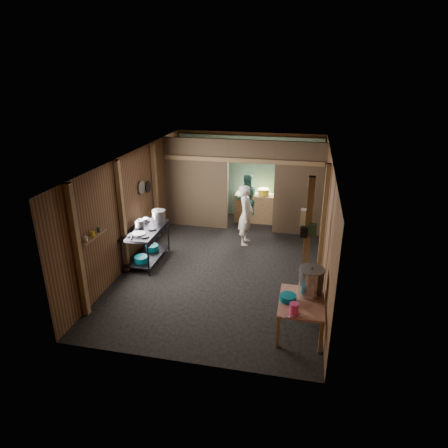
% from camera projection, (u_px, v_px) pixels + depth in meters
% --- Properties ---
extents(floor, '(4.50, 7.00, 0.00)m').
position_uv_depth(floor, '(226.00, 263.00, 9.53)').
color(floor, black).
rests_on(floor, ground).
extents(ceiling, '(4.50, 7.00, 0.00)m').
position_uv_depth(ceiling, '(226.00, 157.00, 8.56)').
color(ceiling, '#2C2825').
rests_on(ceiling, ground).
extents(wall_back, '(4.50, 0.00, 2.60)m').
position_uv_depth(wall_back, '(249.00, 175.00, 12.22)').
color(wall_back, brown).
rests_on(wall_back, ground).
extents(wall_front, '(4.50, 0.00, 2.60)m').
position_uv_depth(wall_front, '(178.00, 292.00, 5.87)').
color(wall_front, brown).
rests_on(wall_front, ground).
extents(wall_left, '(0.00, 7.00, 2.60)m').
position_uv_depth(wall_left, '(134.00, 206.00, 9.48)').
color(wall_left, brown).
rests_on(wall_left, ground).
extents(wall_right, '(0.00, 7.00, 2.60)m').
position_uv_depth(wall_right, '(326.00, 220.00, 8.61)').
color(wall_right, brown).
rests_on(wall_right, ground).
extents(partition_left, '(1.85, 0.10, 2.60)m').
position_uv_depth(partition_left, '(196.00, 184.00, 11.30)').
color(partition_left, brown).
rests_on(partition_left, floor).
extents(partition_right, '(1.35, 0.10, 2.60)m').
position_uv_depth(partition_right, '(299.00, 190.00, 10.74)').
color(partition_right, brown).
rests_on(partition_right, floor).
extents(partition_header, '(1.30, 0.10, 0.60)m').
position_uv_depth(partition_header, '(252.00, 151.00, 10.62)').
color(partition_header, brown).
rests_on(partition_header, wall_back).
extents(turquoise_panel, '(4.40, 0.06, 2.50)m').
position_uv_depth(turquoise_panel, '(249.00, 177.00, 12.19)').
color(turquoise_panel, '#7AA6A0').
rests_on(turquoise_panel, wall_back).
extents(back_counter, '(1.20, 0.50, 0.85)m').
position_uv_depth(back_counter, '(255.00, 208.00, 11.99)').
color(back_counter, '#9F7A49').
rests_on(back_counter, floor).
extents(wall_clock, '(0.20, 0.03, 0.20)m').
position_uv_depth(wall_clock, '(257.00, 157.00, 11.86)').
color(wall_clock, white).
rests_on(wall_clock, wall_back).
extents(post_left_a, '(0.10, 0.12, 2.60)m').
position_uv_depth(post_left_a, '(78.00, 253.00, 7.11)').
color(post_left_a, '#9F7A49').
rests_on(post_left_a, floor).
extents(post_left_b, '(0.10, 0.12, 2.60)m').
position_uv_depth(post_left_b, '(122.00, 218.00, 8.74)').
color(post_left_b, '#9F7A49').
rests_on(post_left_b, floor).
extents(post_left_c, '(0.10, 0.12, 2.60)m').
position_uv_depth(post_left_c, '(155.00, 192.00, 10.56)').
color(post_left_c, '#9F7A49').
rests_on(post_left_c, floor).
extents(post_right, '(0.10, 0.12, 2.60)m').
position_uv_depth(post_right, '(323.00, 223.00, 8.44)').
color(post_right, '#9F7A49').
rests_on(post_right, floor).
extents(post_free, '(0.12, 0.12, 2.60)m').
position_uv_depth(post_free, '(307.00, 243.00, 7.51)').
color(post_free, '#9F7A49').
rests_on(post_free, floor).
extents(cross_beam, '(4.40, 0.12, 0.12)m').
position_uv_depth(cross_beam, '(242.00, 160.00, 10.72)').
color(cross_beam, '#9F7A49').
rests_on(cross_beam, wall_left).
extents(pan_lid_big, '(0.03, 0.34, 0.34)m').
position_uv_depth(pan_lid_big, '(141.00, 187.00, 9.71)').
color(pan_lid_big, slate).
rests_on(pan_lid_big, wall_left).
extents(pan_lid_small, '(0.03, 0.30, 0.30)m').
position_uv_depth(pan_lid_small, '(148.00, 187.00, 10.11)').
color(pan_lid_small, black).
rests_on(pan_lid_small, wall_left).
extents(wall_shelf, '(0.14, 0.80, 0.03)m').
position_uv_depth(wall_shelf, '(93.00, 237.00, 7.52)').
color(wall_shelf, '#9F7A49').
rests_on(wall_shelf, wall_left).
extents(jar_white, '(0.07, 0.07, 0.10)m').
position_uv_depth(jar_white, '(86.00, 239.00, 7.27)').
color(jar_white, white).
rests_on(jar_white, wall_shelf).
extents(jar_yellow, '(0.08, 0.08, 0.10)m').
position_uv_depth(jar_yellow, '(93.00, 234.00, 7.49)').
color(jar_yellow, yellow).
rests_on(jar_yellow, wall_shelf).
extents(jar_green, '(0.06, 0.06, 0.10)m').
position_uv_depth(jar_green, '(99.00, 229.00, 7.69)').
color(jar_green, '#25482B').
rests_on(jar_green, wall_shelf).
extents(bag_white, '(0.22, 0.15, 0.32)m').
position_uv_depth(bag_white, '(306.00, 218.00, 7.41)').
color(bag_white, white).
rests_on(bag_white, post_free).
extents(bag_green, '(0.16, 0.12, 0.24)m').
position_uv_depth(bag_green, '(312.00, 230.00, 7.33)').
color(bag_green, '#25482B').
rests_on(bag_green, post_free).
extents(bag_black, '(0.14, 0.10, 0.20)m').
position_uv_depth(bag_black, '(304.00, 232.00, 7.35)').
color(bag_black, black).
rests_on(bag_black, post_free).
extents(gas_range, '(0.75, 1.46, 0.86)m').
position_uv_depth(gas_range, '(147.00, 245.00, 9.45)').
color(gas_range, black).
rests_on(gas_range, floor).
extents(prep_table, '(0.78, 1.07, 0.63)m').
position_uv_depth(prep_table, '(300.00, 316.00, 6.97)').
color(prep_table, tan).
rests_on(prep_table, floor).
extents(stove_pot_large, '(0.39, 0.39, 0.33)m').
position_uv_depth(stove_pot_large, '(159.00, 217.00, 9.64)').
color(stove_pot_large, '#B5B4BB').
rests_on(stove_pot_large, gas_range).
extents(stove_pot_med, '(0.31, 0.31, 0.21)m').
position_uv_depth(stove_pot_med, '(139.00, 224.00, 9.34)').
color(stove_pot_med, '#B5B4BB').
rests_on(stove_pot_med, gas_range).
extents(stove_saucepan, '(0.17, 0.17, 0.11)m').
position_uv_depth(stove_saucepan, '(145.00, 220.00, 9.67)').
color(stove_saucepan, '#B5B4BB').
rests_on(stove_saucepan, gas_range).
extents(frying_pan, '(0.46, 0.61, 0.07)m').
position_uv_depth(frying_pan, '(139.00, 234.00, 8.95)').
color(frying_pan, slate).
rests_on(frying_pan, gas_range).
extents(blue_tub_front, '(0.33, 0.33, 0.14)m').
position_uv_depth(blue_tub_front, '(141.00, 259.00, 9.22)').
color(blue_tub_front, '#056F7F').
rests_on(blue_tub_front, gas_range).
extents(blue_tub_back, '(0.32, 0.32, 0.13)m').
position_uv_depth(blue_tub_back, '(152.00, 248.00, 9.81)').
color(blue_tub_back, '#056F7F').
rests_on(blue_tub_back, gas_range).
extents(stock_pot, '(0.46, 0.46, 0.53)m').
position_uv_depth(stock_pot, '(311.00, 282.00, 6.98)').
color(stock_pot, '#B5B4BB').
rests_on(stock_pot, prep_table).
extents(wash_basin, '(0.31, 0.31, 0.11)m').
position_uv_depth(wash_basin, '(288.00, 298.00, 6.85)').
color(wash_basin, '#056F7F').
rests_on(wash_basin, prep_table).
extents(pink_bucket, '(0.18, 0.18, 0.19)m').
position_uv_depth(pink_bucket, '(294.00, 308.00, 6.48)').
color(pink_bucket, '#F33F90').
rests_on(pink_bucket, prep_table).
extents(knife, '(0.30, 0.09, 0.01)m').
position_uv_depth(knife, '(292.00, 317.00, 6.40)').
color(knife, '#B5B4BB').
rests_on(knife, prep_table).
extents(yellow_tub, '(0.34, 0.34, 0.19)m').
position_uv_depth(yellow_tub, '(263.00, 192.00, 11.75)').
color(yellow_tub, yellow).
rests_on(yellow_tub, back_counter).
extents(cook, '(0.39, 0.59, 1.61)m').
position_uv_depth(cook, '(246.00, 215.00, 10.31)').
color(cook, white).
rests_on(cook, floor).
extents(worker_back, '(0.87, 0.77, 1.49)m').
position_uv_depth(worker_back, '(246.00, 198.00, 11.80)').
color(worker_back, '#2F6B5D').
rests_on(worker_back, floor).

